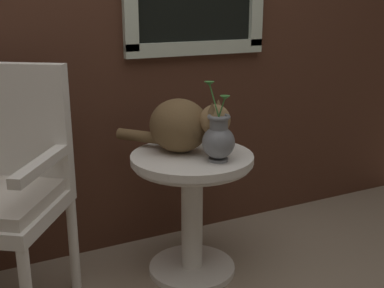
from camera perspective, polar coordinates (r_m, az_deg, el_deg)
The scene contains 4 objects.
wicker_side_table at distance 2.28m, azimuth 0.00°, elevation -5.56°, with size 0.56×0.56×0.60m.
wicker_chair at distance 2.13m, azimuth -21.50°, elevation -3.91°, with size 0.69×0.68×1.03m.
cat at distance 2.22m, azimuth -1.13°, elevation 2.23°, with size 0.41×0.47×0.25m.
pewter_vase_with_ivy at distance 2.10m, azimuth 3.12°, elevation 0.62°, with size 0.14×0.15×0.34m.
Camera 1 is at (-0.68, -1.66, 1.27)m, focal length 45.60 mm.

